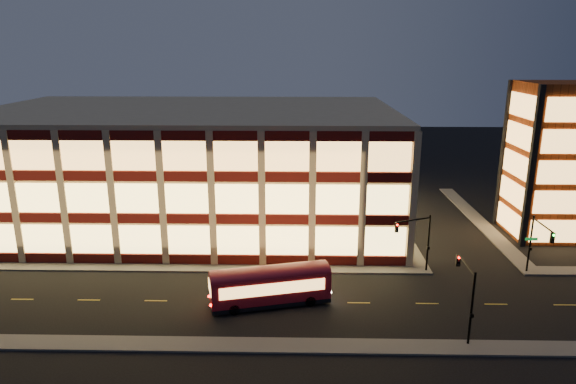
{
  "coord_description": "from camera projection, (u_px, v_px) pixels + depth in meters",
  "views": [
    {
      "loc": [
        10.65,
        -46.96,
        21.61
      ],
      "look_at": [
        9.45,
        8.0,
        6.19
      ],
      "focal_mm": 32.0,
      "sensor_mm": 36.0,
      "label": 1
    }
  ],
  "objects": [
    {
      "name": "sidewalk_near",
      "position": [
        157.0,
        344.0,
        38.73
      ],
      "size": [
        100.0,
        2.0,
        0.15
      ],
      "primitive_type": "cube",
      "color": "#514F4C",
      "rests_on": "ground"
    },
    {
      "name": "trolley_bus",
      "position": [
        270.0,
        284.0,
        44.45
      ],
      "size": [
        10.65,
        5.08,
        3.5
      ],
      "rotation": [
        0.0,
        0.0,
        0.25
      ],
      "color": "maroon",
      "rests_on": "ground"
    },
    {
      "name": "traffic_signal_right",
      "position": [
        538.0,
        239.0,
        48.86
      ],
      "size": [
        1.2,
        4.37,
        6.0
      ],
      "color": "black",
      "rests_on": "ground"
    },
    {
      "name": "traffic_signal_near",
      "position": [
        467.0,
        287.0,
        39.04
      ],
      "size": [
        0.32,
        4.45,
        6.0
      ],
      "color": "black",
      "rests_on": "ground"
    },
    {
      "name": "office_building",
      "position": [
        193.0,
        165.0,
        65.65
      ],
      "size": [
        50.45,
        30.45,
        14.5
      ],
      "color": "tan",
      "rests_on": "ground"
    },
    {
      "name": "sidewalk_tower_west",
      "position": [
        477.0,
        220.0,
        66.9
      ],
      "size": [
        2.0,
        30.0,
        0.15
      ],
      "primitive_type": "cube",
      "color": "#514F4C",
      "rests_on": "ground"
    },
    {
      "name": "traffic_signal_far",
      "position": [
        417.0,
        235.0,
        49.92
      ],
      "size": [
        3.79,
        1.87,
        6.0
      ],
      "color": "black",
      "rests_on": "ground"
    },
    {
      "name": "ground",
      "position": [
        192.0,
        273.0,
        51.27
      ],
      "size": [
        200.0,
        200.0,
        0.0
      ],
      "primitive_type": "plane",
      "color": "black",
      "rests_on": "ground"
    },
    {
      "name": "stair_tower",
      "position": [
        551.0,
        161.0,
        59.51
      ],
      "size": [
        8.6,
        8.6,
        18.0
      ],
      "color": "#8C3814",
      "rests_on": "ground"
    },
    {
      "name": "sidewalk_office_south",
      "position": [
        165.0,
        267.0,
        52.27
      ],
      "size": [
        54.0,
        2.0,
        0.15
      ],
      "primitive_type": "cube",
      "color": "#514F4C",
      "rests_on": "ground"
    },
    {
      "name": "sidewalk_office_east",
      "position": [
        393.0,
        219.0,
        67.13
      ],
      "size": [
        2.0,
        30.0,
        0.15
      ],
      "primitive_type": "cube",
      "color": "#514F4C",
      "rests_on": "ground"
    }
  ]
}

